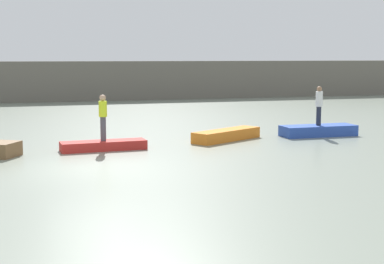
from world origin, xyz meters
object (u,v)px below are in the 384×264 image
(rowboat_blue, at_px, (318,131))
(rowboat_orange, at_px, (227,135))
(rowboat_red, at_px, (104,145))
(person_white_shirt, at_px, (319,104))
(person_hiviz_shirt, at_px, (103,115))

(rowboat_blue, bearing_deg, rowboat_orange, -178.85)
(rowboat_red, height_order, person_white_shirt, person_white_shirt)
(rowboat_orange, bearing_deg, person_white_shirt, -28.54)
(person_white_shirt, height_order, person_hiviz_shirt, person_white_shirt)
(rowboat_red, bearing_deg, person_hiviz_shirt, 0.00)
(person_white_shirt, bearing_deg, rowboat_blue, 0.00)
(rowboat_blue, xyz_separation_m, person_hiviz_shirt, (-10.06, -1.31, 1.14))
(rowboat_red, xyz_separation_m, person_white_shirt, (10.06, 1.31, 1.31))
(person_white_shirt, distance_m, person_hiviz_shirt, 10.14)
(rowboat_red, bearing_deg, person_white_shirt, 3.94)
(rowboat_orange, relative_size, rowboat_blue, 1.03)
(rowboat_orange, xyz_separation_m, person_hiviz_shirt, (-5.52, -1.15, 1.15))
(rowboat_blue, xyz_separation_m, person_white_shirt, (0.00, 0.00, 1.24))
(rowboat_red, height_order, rowboat_blue, rowboat_blue)
(person_hiviz_shirt, bearing_deg, rowboat_orange, 11.74)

